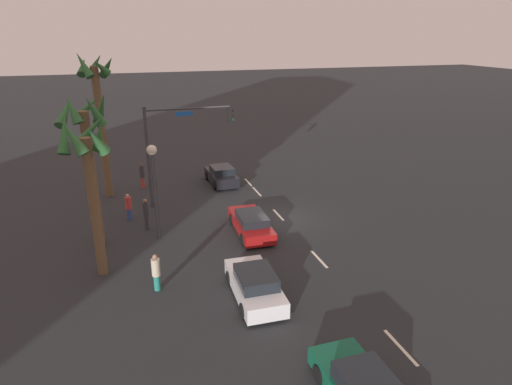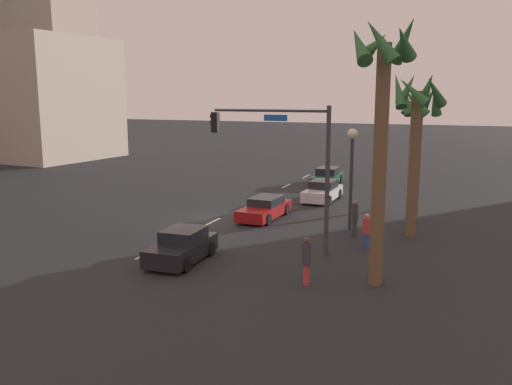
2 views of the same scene
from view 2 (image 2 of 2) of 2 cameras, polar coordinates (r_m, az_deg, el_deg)
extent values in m
plane|color=#232628|center=(31.48, -4.03, -2.84)|extent=(220.00, 220.00, 0.00)
cube|color=silver|center=(48.04, 5.31, 1.71)|extent=(2.06, 0.14, 0.01)
cube|color=silver|center=(42.87, 3.24, 0.70)|extent=(2.09, 0.14, 0.01)
cube|color=silver|center=(36.34, -0.31, -1.02)|extent=(1.87, 0.14, 0.01)
cube|color=silver|center=(30.87, -4.58, -3.09)|extent=(1.88, 0.14, 0.01)
cube|color=silver|center=(26.95, -8.93, -5.17)|extent=(2.01, 0.14, 0.01)
cube|color=silver|center=(25.15, -11.50, -6.38)|extent=(1.81, 0.14, 0.01)
cube|color=#0F5138|center=(43.96, 7.52, 1.47)|extent=(4.46, 1.83, 0.61)
cube|color=black|center=(44.13, 7.62, 2.28)|extent=(2.15, 1.59, 0.57)
cylinder|color=black|center=(42.48, 8.18, 0.95)|extent=(0.64, 0.23, 0.64)
cylinder|color=black|center=(42.87, 6.00, 1.08)|extent=(0.64, 0.23, 0.64)
cylinder|color=black|center=(45.13, 8.95, 1.47)|extent=(0.64, 0.23, 0.64)
cylinder|color=black|center=(45.50, 6.89, 1.60)|extent=(0.64, 0.23, 0.64)
cube|color=silver|center=(37.06, 7.04, -0.09)|extent=(4.35, 1.89, 0.70)
cube|color=black|center=(37.20, 7.17, 0.91)|extent=(2.11, 1.62, 0.52)
cylinder|color=black|center=(35.61, 7.72, -0.84)|extent=(0.65, 0.24, 0.64)
cylinder|color=black|center=(36.09, 5.16, -0.64)|extent=(0.65, 0.24, 0.64)
cylinder|color=black|center=(38.14, 8.80, -0.13)|extent=(0.65, 0.24, 0.64)
cylinder|color=black|center=(38.59, 6.40, 0.05)|extent=(0.65, 0.24, 0.64)
cube|color=maroon|center=(31.54, 0.90, -1.90)|extent=(4.69, 1.90, 0.63)
cube|color=black|center=(31.68, 1.10, -0.85)|extent=(2.28, 1.60, 0.45)
cylinder|color=black|center=(29.97, 1.27, -2.85)|extent=(0.65, 0.24, 0.64)
cylinder|color=black|center=(30.61, -1.56, -2.57)|extent=(0.65, 0.24, 0.64)
cylinder|color=black|center=(32.58, 3.21, -1.80)|extent=(0.65, 0.24, 0.64)
cylinder|color=black|center=(33.17, 0.57, -1.56)|extent=(0.65, 0.24, 0.64)
cube|color=black|center=(23.64, -7.90, -6.03)|extent=(3.97, 1.90, 0.74)
cube|color=black|center=(23.68, -7.68, -4.43)|extent=(1.93, 1.61, 0.51)
cylinder|color=black|center=(22.31, -7.42, -7.58)|extent=(0.65, 0.25, 0.64)
cylinder|color=black|center=(23.08, -11.11, -7.08)|extent=(0.65, 0.25, 0.64)
cylinder|color=black|center=(24.40, -4.85, -5.96)|extent=(0.65, 0.25, 0.64)
cylinder|color=black|center=(25.10, -8.30, -5.57)|extent=(0.65, 0.25, 0.64)
cylinder|color=#38383D|center=(24.10, 7.55, 1.15)|extent=(0.20, 0.20, 6.68)
cylinder|color=#38383D|center=(24.59, 1.47, 8.65)|extent=(0.18, 5.45, 0.12)
cube|color=black|center=(25.66, -4.33, 7.41)|extent=(0.32, 0.32, 0.95)
sphere|color=#360503|center=(25.72, -4.70, 8.07)|extent=(0.20, 0.20, 0.20)
sphere|color=#392605|center=(25.73, -4.69, 7.40)|extent=(0.20, 0.20, 0.20)
sphere|color=green|center=(25.75, -4.68, 6.74)|extent=(0.20, 0.20, 0.20)
cube|color=#1959B2|center=(24.51, 2.07, 7.90)|extent=(0.05, 1.10, 0.28)
cylinder|color=#2D2D33|center=(28.94, 10.01, 0.77)|extent=(0.18, 0.18, 4.85)
sphere|color=#F2EACC|center=(28.62, 10.18, 6.12)|extent=(0.56, 0.56, 0.56)
cylinder|color=#BF3833|center=(20.79, 5.34, -8.67)|extent=(0.27, 0.27, 0.79)
cylinder|color=#333338|center=(20.53, 5.38, -6.50)|extent=(0.36, 0.36, 0.86)
sphere|color=brown|center=(20.38, 5.40, -5.04)|extent=(0.23, 0.23, 0.23)
cylinder|color=#333338|center=(27.92, 10.38, -3.83)|extent=(0.30, 0.30, 0.80)
cylinder|color=#333338|center=(27.73, 10.43, -2.15)|extent=(0.40, 0.40, 0.88)
sphere|color=#8C664C|center=(27.61, 10.47, -1.02)|extent=(0.24, 0.24, 0.24)
cylinder|color=#1E7266|center=(34.50, 12.75, -1.27)|extent=(0.37, 0.37, 0.75)
cylinder|color=#B2A58C|center=(34.36, 12.80, 0.02)|extent=(0.50, 0.50, 0.82)
sphere|color=#8C664C|center=(34.27, 12.83, 0.87)|extent=(0.22, 0.22, 0.22)
cylinder|color=#2D478C|center=(26.01, 11.59, -5.04)|extent=(0.41, 0.41, 0.70)
cylinder|color=#BF3833|center=(25.82, 11.64, -3.47)|extent=(0.55, 0.55, 0.77)
sphere|color=tan|center=(25.72, 11.68, -2.42)|extent=(0.21, 0.21, 0.21)
cylinder|color=brown|center=(31.49, 16.58, 2.97)|extent=(0.48, 0.48, 6.71)
cone|color=#2D6633|center=(30.37, 16.43, 9.22)|extent=(0.85, 1.75, 1.75)
cone|color=#2D6633|center=(30.99, 18.44, 9.26)|extent=(1.35, 0.85, 1.80)
cone|color=#2D6633|center=(31.91, 17.76, 9.34)|extent=(1.15, 1.40, 1.64)
cone|color=#2D6633|center=(31.76, 16.07, 8.99)|extent=(1.26, 1.22, 1.42)
cone|color=#2D6633|center=(31.02, 15.79, 8.98)|extent=(1.18, 0.99, 1.40)
cylinder|color=brown|center=(20.37, 12.95, 2.54)|extent=(0.52, 0.52, 8.96)
cone|color=#2D6633|center=(19.47, 13.01, 15.40)|extent=(0.61, 1.42, 1.67)
cone|color=#2D6633|center=(20.02, 15.41, 15.05)|extent=(1.53, 0.88, 1.35)
cone|color=#2D6633|center=(20.84, 15.42, 15.30)|extent=(1.38, 1.42, 1.76)
cone|color=#2D6633|center=(20.80, 12.43, 14.94)|extent=(1.32, 1.35, 1.26)
cone|color=#2D6633|center=(19.97, 10.86, 15.11)|extent=(1.84, 1.36, 1.63)
cylinder|color=brown|center=(28.12, 16.31, 2.79)|extent=(0.51, 0.51, 7.33)
cone|color=#2D6633|center=(27.06, 16.27, 10.25)|extent=(0.78, 1.72, 1.57)
cone|color=#2D6633|center=(27.47, 18.41, 10.15)|extent=(1.84, 1.22, 1.64)
cone|color=#2D6633|center=(28.40, 17.71, 10.55)|extent=(1.11, 1.18, 1.49)
cone|color=#2D6633|center=(28.56, 15.72, 10.47)|extent=(1.27, 1.32, 1.70)
cone|color=#2D6633|center=(27.57, 14.84, 10.42)|extent=(1.60, 1.19, 1.89)
cube|color=gray|center=(89.03, -21.26, 13.98)|extent=(12.22, 11.87, 27.84)
cube|color=#B2A38E|center=(66.87, -22.13, 9.14)|extent=(14.10, 15.85, 13.34)
camera|label=1|loc=(51.66, 17.51, 14.17)|focal=31.00mm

